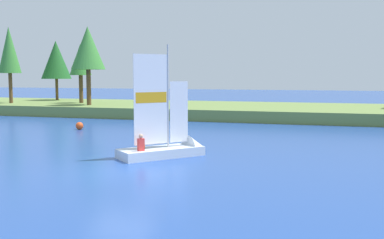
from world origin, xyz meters
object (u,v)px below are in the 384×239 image
Objects in this scene: shoreline_tree_midright at (88,48)px; channel_buoy at (80,126)px; shoreline_tree_left at (9,51)px; sailboat at (175,147)px; shoreline_tree_centre at (80,61)px; shoreline_tree_midleft at (56,60)px.

shoreline_tree_midright is 13.92× the size of channel_buoy.
sailboat is (23.98, -18.84, -5.89)m from shoreline_tree_left.
sailboat is at bearing -51.15° from shoreline_tree_midright.
shoreline_tree_left reaches higher than sailboat.
shoreline_tree_midright is 24.36m from sailboat.
shoreline_tree_centre is 0.80× the size of shoreline_tree_midright.
shoreline_tree_midleft is at bearing 126.89° from channel_buoy.
sailboat is at bearing -47.86° from shoreline_tree_midleft.
shoreline_tree_centre is (5.33, -3.84, -0.23)m from shoreline_tree_midleft.
shoreline_tree_midright is at bearing 81.18° from sailboat.
shoreline_tree_midleft is at bearing 139.87° from shoreline_tree_midright.
shoreline_tree_midright is (9.16, -0.44, 0.04)m from shoreline_tree_left.
shoreline_tree_midleft is at bearing 84.47° from sailboat.
shoreline_tree_left is at bearing 177.25° from shoreline_tree_midright.
shoreline_tree_left is at bearing -103.73° from shoreline_tree_midleft.
shoreline_tree_midright is 13.21m from channel_buoy.
shoreline_tree_centre is 15.98m from channel_buoy.
shoreline_tree_centre is 3.69m from shoreline_tree_midright.
sailboat is (14.82, -18.40, -5.93)m from shoreline_tree_midright.
shoreline_tree_midright is at bearing 115.81° from channel_buoy.
shoreline_tree_midright is at bearing -40.13° from shoreline_tree_midleft.
shoreline_tree_midleft is 6.57m from shoreline_tree_centre.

